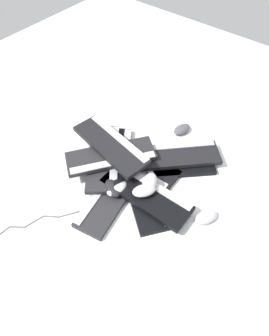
{
  "coord_description": "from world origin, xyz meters",
  "views": [
    {
      "loc": [
        0.72,
        0.62,
        1.2
      ],
      "look_at": [
        0.01,
        0.05,
        0.06
      ],
      "focal_mm": 32.0,
      "sensor_mm": 36.0,
      "label": 1
    }
  ],
  "objects_px": {
    "mouse_4": "(113,188)",
    "mouse_5": "(150,182)",
    "keyboard_5": "(104,157)",
    "mouse_6": "(117,188)",
    "keyboard_6": "(146,194)",
    "mouse_1": "(206,217)",
    "keyboard_9": "(176,155)",
    "mouse_3": "(116,186)",
    "keyboard_0": "(111,195)",
    "keyboard_8": "(111,144)",
    "keyboard_1": "(144,191)",
    "mouse_0": "(182,129)",
    "mouse_2": "(144,191)",
    "keyboard_3": "(138,162)",
    "keyboard_7": "(111,156)",
    "keyboard_4": "(114,159)",
    "keyboard_2": "(171,165)"
  },
  "relations": [
    {
      "from": "mouse_1",
      "to": "keyboard_8",
      "type": "bearing_deg",
      "value": 113.34
    },
    {
      "from": "mouse_1",
      "to": "mouse_2",
      "type": "xyz_separation_m",
      "value": [
        0.1,
        -0.28,
        0.06
      ]
    },
    {
      "from": "keyboard_7",
      "to": "mouse_5",
      "type": "distance_m",
      "value": 0.25
    },
    {
      "from": "mouse_2",
      "to": "keyboard_0",
      "type": "bearing_deg",
      "value": -23.54
    },
    {
      "from": "keyboard_7",
      "to": "mouse_3",
      "type": "relative_size",
      "value": 4.04
    },
    {
      "from": "keyboard_6",
      "to": "mouse_3",
      "type": "bearing_deg",
      "value": -66.85
    },
    {
      "from": "mouse_2",
      "to": "mouse_3",
      "type": "distance_m",
      "value": 0.14
    },
    {
      "from": "keyboard_2",
      "to": "keyboard_9",
      "type": "distance_m",
      "value": 0.06
    },
    {
      "from": "keyboard_1",
      "to": "keyboard_2",
      "type": "height_order",
      "value": "same"
    },
    {
      "from": "keyboard_3",
      "to": "mouse_5",
      "type": "distance_m",
      "value": 0.19
    },
    {
      "from": "keyboard_3",
      "to": "keyboard_7",
      "type": "bearing_deg",
      "value": -46.05
    },
    {
      "from": "keyboard_8",
      "to": "mouse_5",
      "type": "xyz_separation_m",
      "value": [
        0.05,
        0.28,
        -0.02
      ]
    },
    {
      "from": "mouse_3",
      "to": "mouse_0",
      "type": "bearing_deg",
      "value": -175.2
    },
    {
      "from": "keyboard_7",
      "to": "keyboard_8",
      "type": "height_order",
      "value": "keyboard_8"
    },
    {
      "from": "keyboard_1",
      "to": "mouse_2",
      "type": "xyz_separation_m",
      "value": [
        0.03,
        0.02,
        0.07
      ]
    },
    {
      "from": "keyboard_8",
      "to": "mouse_4",
      "type": "xyz_separation_m",
      "value": [
        0.17,
        0.16,
        -0.05
      ]
    },
    {
      "from": "keyboard_1",
      "to": "keyboard_5",
      "type": "relative_size",
      "value": 1.02
    },
    {
      "from": "keyboard_0",
      "to": "keyboard_3",
      "type": "distance_m",
      "value": 0.24
    },
    {
      "from": "mouse_5",
      "to": "keyboard_6",
      "type": "bearing_deg",
      "value": -5.1
    },
    {
      "from": "keyboard_5",
      "to": "keyboard_9",
      "type": "bearing_deg",
      "value": 130.84
    },
    {
      "from": "keyboard_1",
      "to": "mouse_4",
      "type": "relative_size",
      "value": 4.02
    },
    {
      "from": "mouse_1",
      "to": "mouse_6",
      "type": "relative_size",
      "value": 1.0
    },
    {
      "from": "keyboard_4",
      "to": "mouse_4",
      "type": "relative_size",
      "value": 4.08
    },
    {
      "from": "keyboard_1",
      "to": "mouse_1",
      "type": "distance_m",
      "value": 0.31
    },
    {
      "from": "keyboard_8",
      "to": "mouse_5",
      "type": "height_order",
      "value": "keyboard_8"
    },
    {
      "from": "keyboard_3",
      "to": "mouse_5",
      "type": "xyz_separation_m",
      "value": [
        0.1,
        0.15,
        0.07
      ]
    },
    {
      "from": "keyboard_0",
      "to": "mouse_2",
      "type": "xyz_separation_m",
      "value": [
        -0.08,
        0.13,
        0.07
      ]
    },
    {
      "from": "keyboard_6",
      "to": "mouse_6",
      "type": "distance_m",
      "value": 0.14
    },
    {
      "from": "keyboard_5",
      "to": "mouse_6",
      "type": "relative_size",
      "value": 3.96
    },
    {
      "from": "keyboard_3",
      "to": "mouse_2",
      "type": "distance_m",
      "value": 0.23
    },
    {
      "from": "keyboard_9",
      "to": "mouse_3",
      "type": "bearing_deg",
      "value": -17.71
    },
    {
      "from": "keyboard_0",
      "to": "mouse_6",
      "type": "distance_m",
      "value": 0.05
    },
    {
      "from": "keyboard_2",
      "to": "keyboard_8",
      "type": "distance_m",
      "value": 0.32
    },
    {
      "from": "keyboard_0",
      "to": "mouse_0",
      "type": "distance_m",
      "value": 0.58
    },
    {
      "from": "keyboard_8",
      "to": "mouse_2",
      "type": "distance_m",
      "value": 0.31
    },
    {
      "from": "mouse_2",
      "to": "mouse_3",
      "type": "bearing_deg",
      "value": -35.27
    },
    {
      "from": "keyboard_9",
      "to": "mouse_4",
      "type": "relative_size",
      "value": 3.8
    },
    {
      "from": "keyboard_4",
      "to": "keyboard_7",
      "type": "xyz_separation_m",
      "value": [
        0.04,
        0.01,
        0.06
      ]
    },
    {
      "from": "mouse_0",
      "to": "mouse_6",
      "type": "distance_m",
      "value": 0.55
    },
    {
      "from": "keyboard_3",
      "to": "mouse_2",
      "type": "height_order",
      "value": "mouse_2"
    },
    {
      "from": "mouse_4",
      "to": "keyboard_6",
      "type": "bearing_deg",
      "value": 53.62
    },
    {
      "from": "mouse_4",
      "to": "mouse_5",
      "type": "distance_m",
      "value": 0.18
    },
    {
      "from": "keyboard_1",
      "to": "mouse_0",
      "type": "relative_size",
      "value": 4.02
    },
    {
      "from": "keyboard_5",
      "to": "keyboard_2",
      "type": "bearing_deg",
      "value": 124.43
    },
    {
      "from": "keyboard_9",
      "to": "keyboard_6",
      "type": "bearing_deg",
      "value": 4.87
    },
    {
      "from": "keyboard_5",
      "to": "keyboard_6",
      "type": "height_order",
      "value": "same"
    },
    {
      "from": "keyboard_1",
      "to": "mouse_0",
      "type": "distance_m",
      "value": 0.47
    },
    {
      "from": "keyboard_6",
      "to": "mouse_1",
      "type": "distance_m",
      "value": 0.29
    },
    {
      "from": "mouse_1",
      "to": "mouse_4",
      "type": "relative_size",
      "value": 1.0
    },
    {
      "from": "mouse_3",
      "to": "mouse_4",
      "type": "bearing_deg",
      "value": -13.02
    }
  ]
}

